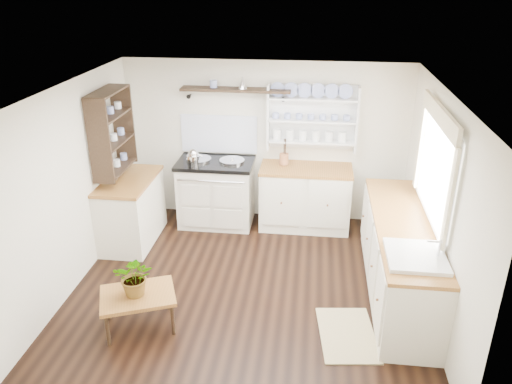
% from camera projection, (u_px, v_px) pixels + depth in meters
% --- Properties ---
extents(floor, '(4.00, 3.80, 0.01)m').
position_uv_depth(floor, '(248.00, 286.00, 5.87)').
color(floor, black).
rests_on(floor, ground).
extents(wall_back, '(4.00, 0.02, 2.30)m').
position_uv_depth(wall_back, '(265.00, 142.00, 7.12)').
color(wall_back, '#EDE6CC').
rests_on(wall_back, ground).
extents(wall_right, '(0.02, 3.80, 2.30)m').
position_uv_depth(wall_right, '(438.00, 206.00, 5.18)').
color(wall_right, '#EDE6CC').
rests_on(wall_right, ground).
extents(wall_left, '(0.02, 3.80, 2.30)m').
position_uv_depth(wall_left, '(72.00, 188.00, 5.62)').
color(wall_left, '#EDE6CC').
rests_on(wall_left, ground).
extents(ceiling, '(4.00, 3.80, 0.01)m').
position_uv_depth(ceiling, '(246.00, 91.00, 4.93)').
color(ceiling, white).
rests_on(ceiling, wall_back).
extents(window, '(0.08, 1.55, 1.22)m').
position_uv_depth(window, '(436.00, 164.00, 5.15)').
color(window, white).
rests_on(window, wall_right).
extents(aga_cooker, '(1.07, 0.74, 0.98)m').
position_uv_depth(aga_cooker, '(216.00, 192.00, 7.17)').
color(aga_cooker, beige).
rests_on(aga_cooker, floor).
extents(back_cabinets, '(1.27, 0.63, 0.90)m').
position_uv_depth(back_cabinets, '(305.00, 197.00, 7.06)').
color(back_cabinets, silver).
rests_on(back_cabinets, floor).
extents(right_cabinets, '(0.62, 2.43, 0.90)m').
position_uv_depth(right_cabinets, '(399.00, 257.00, 5.58)').
color(right_cabinets, silver).
rests_on(right_cabinets, floor).
extents(belfast_sink, '(0.55, 0.60, 0.45)m').
position_uv_depth(belfast_sink, '(414.00, 267.00, 4.76)').
color(belfast_sink, white).
rests_on(belfast_sink, right_cabinets).
extents(left_cabinets, '(0.62, 1.13, 0.90)m').
position_uv_depth(left_cabinets, '(131.00, 210.00, 6.68)').
color(left_cabinets, silver).
rests_on(left_cabinets, floor).
extents(plate_rack, '(1.20, 0.22, 0.90)m').
position_uv_depth(plate_rack, '(312.00, 117.00, 6.85)').
color(plate_rack, white).
rests_on(plate_rack, wall_back).
extents(high_shelf, '(1.50, 0.29, 0.16)m').
position_uv_depth(high_shelf, '(236.00, 90.00, 6.75)').
color(high_shelf, black).
rests_on(high_shelf, wall_back).
extents(left_shelving, '(0.28, 0.80, 1.05)m').
position_uv_depth(left_shelving, '(112.00, 131.00, 6.26)').
color(left_shelving, black).
rests_on(left_shelving, wall_left).
extents(kettle, '(0.18, 0.18, 0.22)m').
position_uv_depth(kettle, '(193.00, 157.00, 6.86)').
color(kettle, silver).
rests_on(kettle, aga_cooker).
extents(utensil_crock, '(0.13, 0.13, 0.15)m').
position_uv_depth(utensil_crock, '(284.00, 159.00, 6.96)').
color(utensil_crock, '#A5643C').
rests_on(utensil_crock, back_cabinets).
extents(center_table, '(0.88, 0.76, 0.40)m').
position_uv_depth(center_table, '(138.00, 298.00, 5.06)').
color(center_table, brown).
rests_on(center_table, floor).
extents(potted_plant, '(0.41, 0.37, 0.43)m').
position_uv_depth(potted_plant, '(135.00, 276.00, 4.95)').
color(potted_plant, '#3F7233').
rests_on(potted_plant, center_table).
extents(floor_rug, '(0.65, 0.91, 0.02)m').
position_uv_depth(floor_rug, '(347.00, 334.00, 5.07)').
color(floor_rug, '#937B56').
rests_on(floor_rug, floor).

